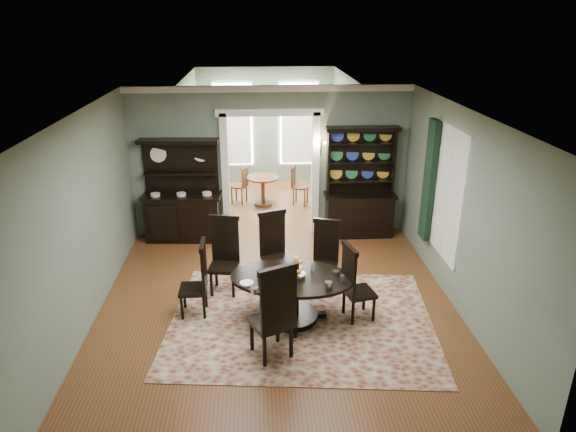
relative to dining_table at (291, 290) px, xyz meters
name	(u,v)px	position (x,y,z in m)	size (l,w,h in m)	color
room	(277,212)	(-0.19, 0.36, 1.08)	(5.51, 6.01, 3.01)	brown
parlor	(267,133)	(-0.19, 5.85, 1.02)	(3.51, 3.50, 3.01)	brown
doorway_trim	(270,156)	(-0.19, 3.31, 1.12)	(2.08, 0.25, 2.57)	white
right_window	(439,188)	(2.50, 1.24, 1.11)	(0.15, 1.47, 2.12)	white
wall_sconce	(319,144)	(0.76, 3.16, 1.40)	(0.27, 0.21, 0.21)	#B48C30
rug	(301,320)	(0.15, -0.07, -0.49)	(3.85, 2.95, 0.01)	maroon
dining_table	(291,290)	(0.00, 0.00, 0.00)	(1.97, 1.94, 0.71)	black
centerpiece	(295,272)	(0.06, -0.01, 0.29)	(1.51, 0.97, 0.25)	silver
chair_far_left	(225,252)	(-1.01, 0.97, 0.18)	(0.53, 0.51, 1.27)	black
chair_far_mid	(274,245)	(-0.20, 1.19, 0.17)	(0.58, 0.57, 1.26)	black
chair_far_right	(325,253)	(0.62, 0.94, 0.13)	(0.54, 0.52, 1.18)	black
chair_end_left	(199,277)	(-1.36, 0.24, 0.13)	(0.41, 0.45, 1.18)	black
chair_end_right	(354,281)	(0.90, -0.05, 0.14)	(0.51, 0.53, 1.20)	black
chair_near	(275,311)	(-0.28, -0.94, 0.25)	(0.68, 0.67, 1.41)	black
sideboard	(183,206)	(-1.95, 3.08, 0.21)	(1.57, 0.64, 2.03)	black
welsh_dresser	(360,197)	(1.59, 3.07, 0.31)	(1.43, 0.54, 2.23)	black
parlor_table	(263,187)	(-0.32, 4.91, -0.04)	(0.76, 0.76, 0.70)	brown
parlor_chair_left	(241,184)	(-0.84, 5.07, -0.01)	(0.43, 0.42, 0.90)	brown
parlor_chair_right	(298,184)	(0.50, 4.91, 0.00)	(0.43, 0.42, 0.93)	brown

